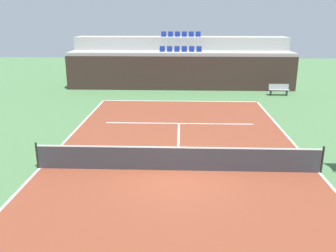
% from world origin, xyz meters
% --- Properties ---
extents(ground_plane, '(80.00, 80.00, 0.00)m').
position_xyz_m(ground_plane, '(0.00, 0.00, 0.00)').
color(ground_plane, '#477042').
extents(court_surface, '(11.00, 24.00, 0.01)m').
position_xyz_m(court_surface, '(0.00, 0.00, 0.01)').
color(court_surface, brown).
rests_on(court_surface, ground_plane).
extents(baseline_far, '(11.00, 0.10, 0.00)m').
position_xyz_m(baseline_far, '(0.00, 11.95, 0.01)').
color(baseline_far, white).
rests_on(baseline_far, court_surface).
extents(sideline_left, '(0.10, 24.00, 0.00)m').
position_xyz_m(sideline_left, '(-5.45, 0.00, 0.01)').
color(sideline_left, white).
rests_on(sideline_left, court_surface).
extents(sideline_right, '(0.10, 24.00, 0.00)m').
position_xyz_m(sideline_right, '(5.45, 0.00, 0.01)').
color(sideline_right, white).
rests_on(sideline_right, court_surface).
extents(service_line_far, '(8.26, 0.10, 0.00)m').
position_xyz_m(service_line_far, '(0.00, 6.40, 0.01)').
color(service_line_far, white).
rests_on(service_line_far, court_surface).
extents(centre_service_line, '(0.10, 6.40, 0.00)m').
position_xyz_m(centre_service_line, '(0.00, 3.20, 0.01)').
color(centre_service_line, white).
rests_on(centre_service_line, court_surface).
extents(back_wall, '(18.56, 0.30, 2.72)m').
position_xyz_m(back_wall, '(0.00, 15.98, 1.36)').
color(back_wall, '#33231E').
rests_on(back_wall, ground_plane).
extents(stands_tier_lower, '(18.56, 2.40, 2.97)m').
position_xyz_m(stands_tier_lower, '(0.00, 17.33, 1.49)').
color(stands_tier_lower, '#9E9E99').
rests_on(stands_tier_lower, ground_plane).
extents(stands_tier_upper, '(18.56, 2.40, 4.06)m').
position_xyz_m(stands_tier_upper, '(0.00, 19.73, 2.03)').
color(stands_tier_upper, '#9E9E99').
rests_on(stands_tier_upper, ground_plane).
extents(seating_row_lower, '(3.51, 0.44, 0.44)m').
position_xyz_m(seating_row_lower, '(0.00, 17.43, 3.10)').
color(seating_row_lower, navy).
rests_on(seating_row_lower, stands_tier_lower).
extents(seating_row_upper, '(3.51, 0.44, 0.44)m').
position_xyz_m(seating_row_upper, '(0.00, 19.83, 4.19)').
color(seating_row_upper, navy).
rests_on(seating_row_upper, stands_tier_upper).
extents(tennis_net, '(11.08, 0.08, 1.07)m').
position_xyz_m(tennis_net, '(0.00, 0.00, 0.51)').
color(tennis_net, black).
rests_on(tennis_net, court_surface).
extents(player_bench, '(1.50, 0.40, 0.85)m').
position_xyz_m(player_bench, '(7.52, 14.26, 0.51)').
color(player_bench, '#99999E').
rests_on(player_bench, ground_plane).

